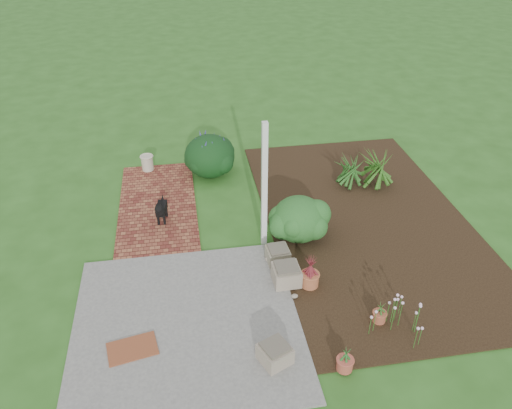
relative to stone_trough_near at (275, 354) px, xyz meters
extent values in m
plane|color=#29581C|center=(0.04, 2.68, -0.18)|extent=(80.00, 80.00, 0.00)
cube|color=slate|center=(-1.21, 0.93, -0.16)|extent=(3.50, 3.50, 0.04)
cube|color=maroon|center=(-1.66, 4.43, -0.16)|extent=(1.60, 3.50, 0.04)
cube|color=black|center=(2.54, 3.18, -0.16)|extent=(4.00, 7.00, 0.03)
cube|color=white|center=(0.34, 2.78, 1.07)|extent=(0.10, 0.10, 2.50)
cube|color=#7B6A5C|center=(0.00, 0.00, 0.00)|extent=(0.54, 0.54, 0.27)
cube|color=gray|center=(0.52, 1.61, 0.01)|extent=(0.46, 0.46, 0.30)
cube|color=gray|center=(0.48, 2.18, 0.00)|extent=(0.42, 0.42, 0.26)
cube|color=brown|center=(-2.03, 0.54, -0.13)|extent=(0.79, 0.59, 0.02)
cube|color=black|center=(-1.56, 3.82, 0.15)|extent=(0.23, 0.42, 0.18)
cylinder|color=black|center=(-1.64, 3.69, -0.04)|extent=(0.05, 0.05, 0.20)
cylinder|color=black|center=(-1.52, 3.67, -0.04)|extent=(0.05, 0.05, 0.20)
cylinder|color=black|center=(-1.59, 3.97, -0.04)|extent=(0.05, 0.05, 0.20)
cylinder|color=black|center=(-1.47, 3.95, -0.04)|extent=(0.05, 0.05, 0.20)
sphere|color=black|center=(-1.59, 3.58, 0.29)|extent=(0.16, 0.16, 0.16)
cone|color=black|center=(-1.52, 4.02, 0.27)|extent=(0.08, 0.13, 0.15)
cylinder|color=#BEB79D|center=(-1.88, 6.00, 0.05)|extent=(0.36, 0.36, 0.36)
ellipsoid|color=#104019|center=(1.02, 2.85, 0.29)|extent=(1.14, 1.14, 0.87)
cylinder|color=#AC5F3A|center=(0.89, 1.48, -0.02)|extent=(0.33, 0.33, 0.25)
cylinder|color=#A05236|center=(1.76, 0.50, -0.06)|extent=(0.24, 0.24, 0.17)
cylinder|color=#AC4C3A|center=(0.94, -0.30, -0.05)|extent=(0.28, 0.28, 0.20)
ellipsoid|color=black|center=(-0.43, 5.63, 0.32)|extent=(1.26, 1.26, 0.99)
camera|label=1|loc=(-1.04, -4.66, 5.66)|focal=35.00mm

